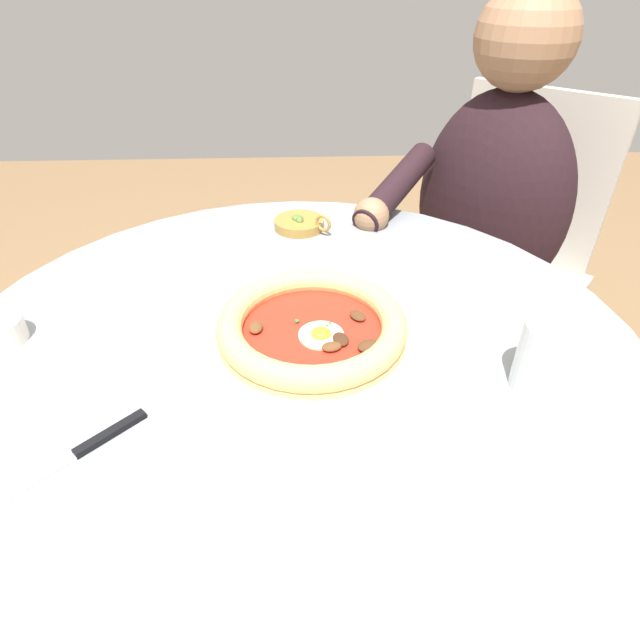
{
  "coord_description": "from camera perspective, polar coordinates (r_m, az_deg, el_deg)",
  "views": [
    {
      "loc": [
        0.56,
        0.01,
        1.16
      ],
      "look_at": [
        -0.03,
        0.04,
        0.73
      ],
      "focal_mm": 28.71,
      "sensor_mm": 36.0,
      "label": 1
    }
  ],
  "objects": [
    {
      "name": "ground_plane",
      "position": [
        1.3,
        -1.88,
        -28.54
      ],
      "size": [
        6.0,
        6.0,
        0.02
      ],
      "primitive_type": "cube",
      "color": "brown"
    },
    {
      "name": "dining_table",
      "position": [
        0.81,
        -2.68,
        -10.35
      ],
      "size": [
        0.97,
        0.97,
        0.72
      ],
      "color": "gray",
      "rests_on": "ground"
    },
    {
      "name": "pizza_on_plate",
      "position": [
        0.7,
        -0.88,
        -0.93
      ],
      "size": [
        0.3,
        0.3,
        0.05
      ],
      "color": "white",
      "rests_on": "dining_table"
    },
    {
      "name": "water_glass",
      "position": [
        0.67,
        23.96,
        -4.23
      ],
      "size": [
        0.07,
        0.07,
        0.09
      ],
      "color": "silver",
      "rests_on": "dining_table"
    },
    {
      "name": "steak_knife",
      "position": [
        0.62,
        -24.75,
        -12.94
      ],
      "size": [
        0.15,
        0.15,
        0.01
      ],
      "color": "silver",
      "rests_on": "dining_table"
    },
    {
      "name": "olive_pan",
      "position": [
        1.01,
        -2.25,
        10.72
      ],
      "size": [
        0.1,
        0.11,
        0.04
      ],
      "color": "olive",
      "rests_on": "dining_table"
    },
    {
      "name": "diner_person",
      "position": [
        1.33,
        16.87,
        4.3
      ],
      "size": [
        0.43,
        0.56,
        1.13
      ],
      "color": "#282833",
      "rests_on": "ground"
    },
    {
      "name": "cafe_chair_diner",
      "position": [
        1.44,
        19.75,
        7.98
      ],
      "size": [
        0.61,
        0.61,
        0.9
      ],
      "color": "beige",
      "rests_on": "ground"
    }
  ]
}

